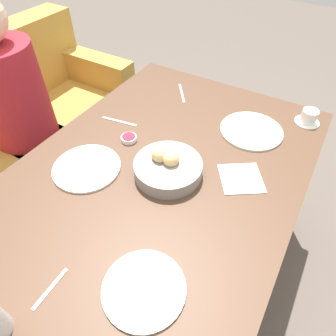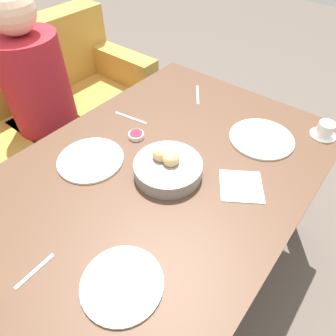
% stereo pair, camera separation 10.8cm
% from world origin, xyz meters
% --- Properties ---
extents(ground_plane, '(10.00, 10.00, 0.00)m').
position_xyz_m(ground_plane, '(0.00, 0.00, 0.00)').
color(ground_plane, '#564C44').
extents(dining_table, '(1.47, 1.00, 0.74)m').
position_xyz_m(dining_table, '(0.00, 0.00, 0.66)').
color(dining_table, '#4C3323').
rests_on(dining_table, ground_plane).
extents(couch, '(1.63, 0.70, 0.89)m').
position_xyz_m(couch, '(0.06, 1.12, 0.32)').
color(couch, '#B28938').
rests_on(couch, ground_plane).
extents(seated_person, '(0.35, 0.46, 1.20)m').
position_xyz_m(seated_person, '(0.13, 0.97, 0.51)').
color(seated_person, '#23232D').
rests_on(seated_person, ground_plane).
extents(bread_basket, '(0.25, 0.25, 0.10)m').
position_xyz_m(bread_basket, '(0.02, -0.04, 0.78)').
color(bread_basket, gray).
rests_on(bread_basket, dining_table).
extents(plate_near_left, '(0.23, 0.23, 0.01)m').
position_xyz_m(plate_near_left, '(-0.38, -0.20, 0.75)').
color(plate_near_left, silver).
rests_on(plate_near_left, dining_table).
extents(plate_near_right, '(0.27, 0.27, 0.01)m').
position_xyz_m(plate_near_right, '(0.42, -0.22, 0.75)').
color(plate_near_right, silver).
rests_on(plate_near_right, dining_table).
extents(plate_far_center, '(0.25, 0.25, 0.01)m').
position_xyz_m(plate_far_center, '(-0.11, 0.24, 0.75)').
color(plate_far_center, silver).
rests_on(plate_far_center, dining_table).
extents(coffee_cup, '(0.11, 0.11, 0.06)m').
position_xyz_m(coffee_cup, '(0.60, -0.41, 0.77)').
color(coffee_cup, white).
rests_on(coffee_cup, dining_table).
extents(jam_bowl_berry, '(0.06, 0.06, 0.02)m').
position_xyz_m(jam_bowl_berry, '(0.11, 0.20, 0.76)').
color(jam_bowl_berry, white).
rests_on(jam_bowl_berry, dining_table).
extents(fork_silver, '(0.14, 0.11, 0.00)m').
position_xyz_m(fork_silver, '(0.54, 0.19, 0.75)').
color(fork_silver, '#B7B7BC').
rests_on(fork_silver, dining_table).
extents(knife_silver, '(0.04, 0.17, 0.00)m').
position_xyz_m(knife_silver, '(0.19, 0.31, 0.75)').
color(knife_silver, '#B7B7BC').
rests_on(knife_silver, dining_table).
extents(spoon_coffee, '(0.13, 0.01, 0.00)m').
position_xyz_m(spoon_coffee, '(-0.51, 0.02, 0.75)').
color(spoon_coffee, '#B7B7BC').
rests_on(spoon_coffee, dining_table).
extents(napkin, '(0.21, 0.21, 0.00)m').
position_xyz_m(napkin, '(0.14, -0.28, 0.75)').
color(napkin, white).
rests_on(napkin, dining_table).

